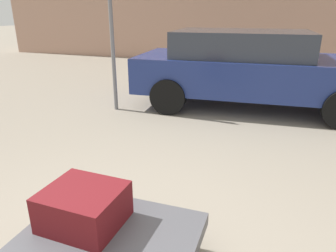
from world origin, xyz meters
name	(u,v)px	position (x,y,z in m)	size (l,w,h in m)	color
luggage_cart	(113,239)	(0.00, 0.00, 0.27)	(1.18, 0.83, 0.34)	#4C4C51
suitcase_maroon_rear_left	(84,207)	(-0.22, 0.02, 0.48)	(0.53, 0.47, 0.27)	maroon
parked_car	(250,67)	(0.50, 4.50, 0.76)	(4.40, 2.12, 1.42)	navy
bollard_kerb_near	(334,69)	(2.41, 7.57, 0.31)	(0.22, 0.22, 0.62)	#72665B
no_parking_sign	(111,24)	(-1.83, 3.51, 1.55)	(0.49, 0.12, 2.52)	slate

